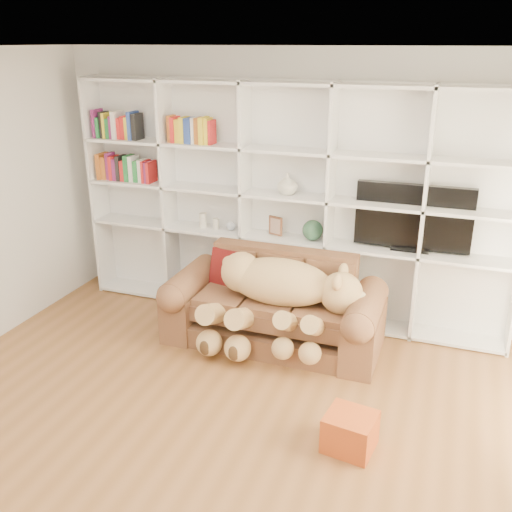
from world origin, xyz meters
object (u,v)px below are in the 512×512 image
at_px(gift_box, 350,432).
at_px(tv, 413,218).
at_px(sofa, 274,310).
at_px(teddy_bear, 278,293).

height_order(gift_box, tv, tv).
xyz_separation_m(sofa, gift_box, (1.00, -1.31, -0.19)).
xyz_separation_m(teddy_bear, gift_box, (0.91, -1.14, -0.45)).
xyz_separation_m(sofa, tv, (1.15, 0.65, 0.86)).
relative_size(teddy_bear, gift_box, 4.29).
height_order(teddy_bear, tv, tv).
relative_size(gift_box, tv, 0.32).
bearing_deg(tv, sofa, -150.76).
distance_m(gift_box, tv, 2.22).
xyz_separation_m(gift_box, tv, (0.15, 1.95, 1.04)).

